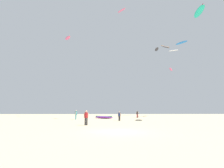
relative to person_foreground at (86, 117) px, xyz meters
The scene contains 14 objects.
ground_plane 7.17m from the person_foreground, 60.22° to the right, with size 120.00×120.00×0.00m, color #C6B28C.
person_foreground is the anchor object (origin of this frame).
person_midground 21.57m from the person_foreground, 63.17° to the left, with size 0.52×0.37×1.63m.
person_left 12.36m from the person_foreground, 105.96° to the left, with size 0.40×0.59×1.78m.
person_right 9.31m from the person_foreground, 60.11° to the left, with size 0.45×0.36×1.59m.
kite_grounded_near 15.84m from the person_foreground, 83.31° to the left, with size 4.51×3.61×0.59m.
kite_aloft_0 38.13m from the person_foreground, 108.77° to the left, with size 2.72×3.19×0.72m.
kite_aloft_1 27.71m from the person_foreground, 67.89° to the left, with size 2.07×2.31×0.45m.
kite_aloft_2 38.15m from the person_foreground, 57.51° to the left, with size 1.20×3.22×0.50m.
kite_aloft_3 30.19m from the person_foreground, 43.87° to the left, with size 2.37×1.62×0.39m.
kite_aloft_4 39.78m from the person_foreground, 45.67° to the left, with size 2.93×3.62×0.43m.
kite_aloft_5 39.10m from the person_foreground, 52.63° to the left, with size 2.46×3.81×0.94m.
kite_aloft_6 47.94m from the person_foreground, 56.65° to the left, with size 3.98×2.78×0.91m.
kite_aloft_7 29.34m from the person_foreground, 22.51° to the left, with size 2.14×4.63×0.59m.
Camera 1 is at (-1.01, -14.60, 1.83)m, focal length 26.82 mm.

